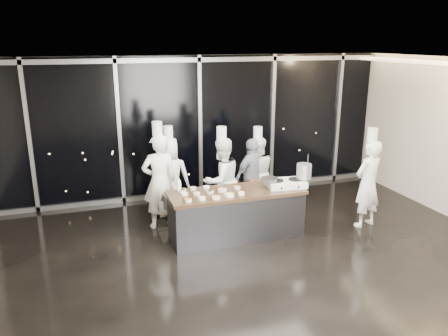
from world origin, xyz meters
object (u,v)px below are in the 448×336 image
object	(u,v)px
stove	(286,183)
guest	(252,175)
frying_pan	(269,179)
stock_pot	(304,171)
chef_right	(257,172)
demo_counter	(236,214)
chef_center	(222,180)
chef_left	(170,177)
chef_far_left	(159,181)
chef_side	(368,183)

from	to	relation	value
stove	guest	world-z (taller)	guest
frying_pan	stock_pot	xyz separation A→B (m)	(0.68, -0.07, 0.11)
guest	chef_right	xyz separation A→B (m)	(0.17, 0.15, 0.00)
frying_pan	guest	bearing A→B (deg)	88.61
demo_counter	chef_right	bearing A→B (deg)	54.44
chef_center	chef_left	bearing A→B (deg)	-51.78
chef_left	chef_center	xyz separation A→B (m)	(0.92, -0.58, 0.02)
stock_pot	stove	bearing A→B (deg)	173.18
demo_counter	guest	xyz separation A→B (m)	(0.77, 1.16, 0.33)
stove	frying_pan	world-z (taller)	frying_pan
chef_far_left	chef_left	size ratio (longest dim) A/B	1.10
chef_far_left	chef_left	distance (m)	0.57
stove	chef_right	world-z (taller)	chef_right
stove	chef_side	size ratio (longest dim) A/B	0.38
chef_left	chef_center	size ratio (longest dim) A/B	0.98
stove	chef_far_left	xyz separation A→B (m)	(-2.20, 0.96, -0.02)
chef_far_left	chef_right	world-z (taller)	chef_far_left
frying_pan	chef_left	xyz separation A→B (m)	(-1.57, 1.40, -0.22)
demo_counter	chef_left	size ratio (longest dim) A/B	1.30
chef_left	guest	size ratio (longest dim) A/B	1.21
chef_left	guest	xyz separation A→B (m)	(1.72, -0.22, -0.06)
stock_pot	guest	distance (m)	1.42
stock_pot	chef_far_left	size ratio (longest dim) A/B	0.13
chef_far_left	chef_side	size ratio (longest dim) A/B	1.06
stove	chef_far_left	world-z (taller)	chef_far_left
demo_counter	stove	bearing A→B (deg)	-3.32
stock_pot	frying_pan	bearing A→B (deg)	173.69
chef_side	frying_pan	bearing A→B (deg)	-23.74
chef_right	stove	bearing A→B (deg)	99.08
demo_counter	stove	world-z (taller)	stove
demo_counter	stock_pot	distance (m)	1.49
stove	chef_left	world-z (taller)	chef_left
demo_counter	frying_pan	world-z (taller)	frying_pan
chef_left	chef_right	size ratio (longest dim) A/B	1.07
frying_pan	chef_center	distance (m)	1.07
chef_far_left	guest	bearing A→B (deg)	-179.58
chef_right	chef_side	xyz separation A→B (m)	(1.63, -1.61, 0.10)
frying_pan	guest	xyz separation A→B (m)	(0.15, 1.18, -0.28)
demo_counter	chef_side	distance (m)	2.62
stove	chef_far_left	size ratio (longest dim) A/B	0.36
chef_right	demo_counter	bearing A→B (deg)	62.79
chef_center	guest	xyz separation A→B (m)	(0.80, 0.36, -0.08)
chef_far_left	guest	xyz separation A→B (m)	(2.01, 0.26, -0.16)
guest	chef_side	bearing A→B (deg)	118.19
frying_pan	chef_left	bearing A→B (deg)	144.19
stock_pot	chef_center	distance (m)	1.63
stove	chef_side	bearing A→B (deg)	-2.53
frying_pan	chef_left	distance (m)	2.11
demo_counter	chef_center	bearing A→B (deg)	91.70
stock_pot	chef_right	world-z (taller)	chef_right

